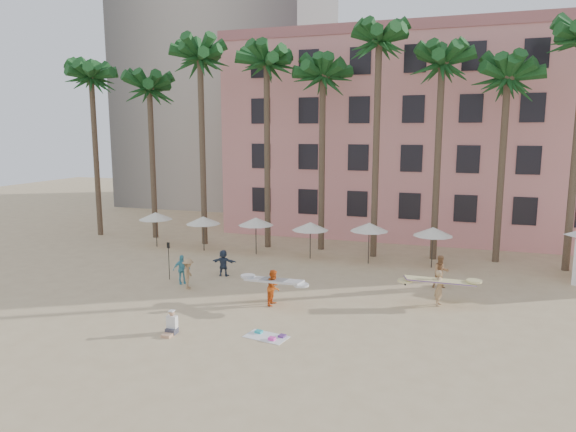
% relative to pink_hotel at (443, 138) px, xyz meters
% --- Properties ---
extents(ground, '(120.00, 120.00, 0.00)m').
position_rel_pink_hotel_xyz_m(ground, '(-7.00, -26.00, -8.00)').
color(ground, '#D1B789').
rests_on(ground, ground).
extents(pink_hotel, '(35.00, 14.00, 16.00)m').
position_rel_pink_hotel_xyz_m(pink_hotel, '(0.00, 0.00, 0.00)').
color(pink_hotel, pink).
rests_on(pink_hotel, ground).
extents(palm_row, '(44.40, 5.40, 16.30)m').
position_rel_pink_hotel_xyz_m(palm_row, '(-6.49, -11.00, 4.97)').
color(palm_row, brown).
rests_on(palm_row, ground).
extents(umbrella_row, '(22.50, 2.70, 2.73)m').
position_rel_pink_hotel_xyz_m(umbrella_row, '(-10.00, -13.50, -5.67)').
color(umbrella_row, '#332B23').
rests_on(umbrella_row, ground).
extents(beach_towel, '(1.96, 1.32, 0.14)m').
position_rel_pink_hotel_xyz_m(beach_towel, '(-6.09, -27.12, -7.97)').
color(beach_towel, white).
rests_on(beach_towel, ground).
extents(carrier_yellow, '(3.47, 1.69, 1.81)m').
position_rel_pink_hotel_xyz_m(carrier_yellow, '(0.66, -20.73, -6.98)').
color(carrier_yellow, tan).
rests_on(carrier_yellow, ground).
extents(carrier_white, '(3.21, 1.38, 1.79)m').
position_rel_pink_hotel_xyz_m(carrier_white, '(-7.21, -23.16, -7.04)').
color(carrier_white, '#DC5917').
rests_on(carrier_white, ground).
extents(beachgoers, '(15.11, 5.54, 1.84)m').
position_rel_pink_hotel_xyz_m(beachgoers, '(-8.84, -19.98, -7.14)').
color(beachgoers, '#54B3C5').
rests_on(beachgoers, ground).
extents(paddle, '(0.18, 0.04, 2.23)m').
position_rel_pink_hotel_xyz_m(paddle, '(-14.53, -20.88, -6.59)').
color(paddle, black).
rests_on(paddle, ground).
extents(seated_man, '(0.45, 0.78, 1.02)m').
position_rel_pink_hotel_xyz_m(seated_man, '(-10.15, -28.05, -7.65)').
color(seated_man, '#3F3F4C').
rests_on(seated_man, ground).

